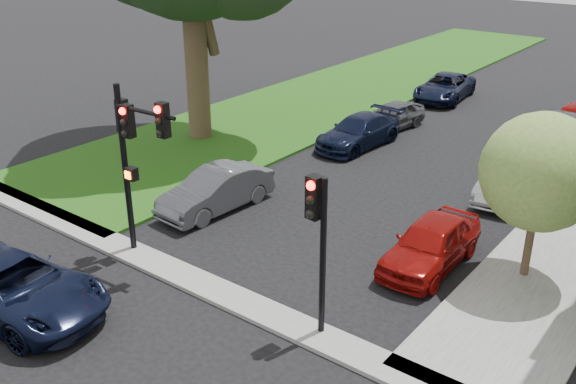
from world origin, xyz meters
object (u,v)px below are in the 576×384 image
Objects in this scene: small_tree_a at (541,172)px; car_cross_near at (11,286)px; car_parked_1 at (506,180)px; car_parked_2 at (557,133)px; traffic_signal_main at (133,142)px; car_parked_6 at (358,132)px; car_parked_8 at (445,87)px; traffic_signal_secondary at (318,227)px; car_parked_7 at (392,116)px; car_parked_0 at (431,243)px; car_parked_5 at (216,190)px; car_parked_3 at (573,118)px.

small_tree_a reaches higher than car_cross_near.
car_parked_1 is 6.25m from car_parked_2.
traffic_signal_main is 0.95× the size of car_cross_near.
car_parked_6 is 9.56m from car_parked_8.
car_parked_2 is (0.62, 17.12, -2.13)m from traffic_signal_secondary.
car_parked_8 is (-0.33, 6.48, 0.04)m from car_parked_7.
traffic_signal_main is at bearing -147.90° from car_parked_0.
traffic_signal_secondary reaches higher than car_parked_7.
traffic_signal_main is 1.05× the size of car_parked_8.
car_parked_5 is at bearing -168.70° from small_tree_a.
small_tree_a is 0.93× the size of traffic_signal_main.
car_parked_5 is at bearing -120.03° from car_parked_2.
car_cross_near is 25.93m from car_parked_8.
car_parked_3 is 0.76× the size of car_parked_8.
car_parked_8 is (-0.40, 21.86, -2.90)m from traffic_signal_main.
car_parked_3 is at bearing 93.16° from car_parked_2.
car_cross_near is 1.16× the size of car_parked_6.
car_parked_3 is 0.81× the size of car_parked_6.
car_parked_2 is 7.31m from car_parked_7.
car_parked_6 is (-7.13, 1.47, 0.01)m from car_parked_1.
car_parked_7 is at bearing 134.92° from small_tree_a.
car_parked_0 is at bearing 11.12° from car_parked_5.
traffic_signal_main reaches higher than car_cross_near.
traffic_signal_main is at bearing -107.97° from car_parked_3.
car_parked_0 reaches higher than car_parked_1.
car_parked_2 is at bearing -39.36° from car_parked_8.
car_cross_near is 1.34× the size of car_parked_1.
car_cross_near is 1.43× the size of car_parked_7.
car_parked_1 reaches higher than car_parked_3.
car_parked_5 is 18.18m from car_parked_8.
car_parked_7 is at bearing 94.52° from car_parked_6.
traffic_signal_secondary reaches higher than car_parked_6.
traffic_signal_secondary is 17.27m from car_parked_2.
car_parked_2 is at bearing 89.64° from car_parked_0.
small_tree_a is at bearing 61.05° from traffic_signal_secondary.
car_parked_0 is at bearing -96.19° from car_parked_1.
car_parked_6 is (-7.20, 7.65, -0.05)m from car_parked_0.
car_parked_6 is 1.23× the size of car_parked_7.
car_parked_8 is at bearing 93.68° from car_parked_5.
traffic_signal_main is 12.64m from car_parked_6.
car_parked_5 is at bearing -88.71° from car_parked_6.
car_parked_0 reaches higher than car_parked_6.
car_parked_0 is at bearing -48.79° from car_cross_near.
small_tree_a is at bearing -64.96° from car_parked_8.
car_cross_near is 1.10× the size of car_parked_8.
car_cross_near is (-0.28, -4.07, -2.83)m from traffic_signal_main.
small_tree_a is 1.18× the size of car_parked_1.
car_cross_near reaches higher than car_parked_1.
traffic_signal_secondary is at bearing -58.38° from car_parked_6.
car_parked_1 is at bearing 115.89° from small_tree_a.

